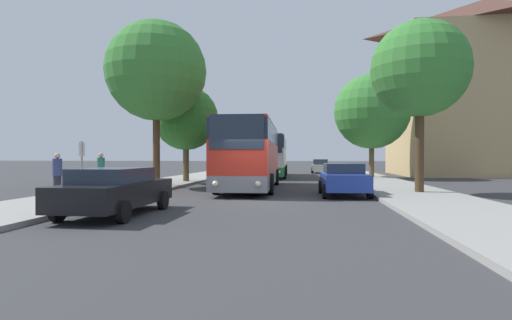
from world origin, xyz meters
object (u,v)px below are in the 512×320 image
(tree_right_near, at_px, (420,69))
(pedestrian_waiting_far, at_px, (57,175))
(parked_car_left_curb, at_px, (115,190))
(tree_right_mid, at_px, (372,112))
(bus_front, at_px, (251,155))
(tree_left_near, at_px, (186,118))
(pedestrian_waiting_near, at_px, (101,171))
(parked_car_right_near, at_px, (343,179))
(tree_left_far, at_px, (156,71))
(bus_stop_sign, at_px, (82,161))
(parked_car_right_far, at_px, (321,166))
(bus_middle, at_px, (271,156))

(tree_right_near, bearing_deg, pedestrian_waiting_far, -164.56)
(parked_car_left_curb, distance_m, tree_right_mid, 24.89)
(bus_front, distance_m, tree_left_near, 7.02)
(pedestrian_waiting_near, bearing_deg, tree_left_near, 154.62)
(parked_car_right_near, height_order, tree_right_near, tree_right_near)
(tree_left_far, bearing_deg, pedestrian_waiting_near, -112.49)
(pedestrian_waiting_near, xyz_separation_m, tree_right_near, (15.28, 0.75, 4.77))
(parked_car_right_near, relative_size, tree_left_far, 0.44)
(bus_front, bearing_deg, tree_left_near, 137.45)
(bus_stop_sign, bearing_deg, tree_right_mid, 49.03)
(parked_car_right_far, xyz_separation_m, tree_right_mid, (3.69, -10.85, 4.68))
(tree_left_near, bearing_deg, parked_car_left_curb, -81.29)
(bus_front, distance_m, tree_right_mid, 14.71)
(bus_stop_sign, xyz_separation_m, tree_right_mid, (14.91, 17.17, 3.87))
(parked_car_left_curb, bearing_deg, bus_stop_sign, 130.22)
(pedestrian_waiting_far, distance_m, tree_right_mid, 24.21)
(parked_car_right_far, distance_m, pedestrian_waiting_far, 31.30)
(bus_stop_sign, bearing_deg, bus_middle, 71.16)
(bus_middle, relative_size, bus_stop_sign, 5.26)
(bus_middle, distance_m, tree_right_mid, 9.31)
(parked_car_left_curb, distance_m, parked_car_right_far, 33.47)
(parked_car_right_near, height_order, tree_left_far, tree_left_far)
(bus_front, relative_size, parked_car_left_curb, 2.36)
(parked_car_right_near, bearing_deg, tree_right_mid, -105.33)
(pedestrian_waiting_near, bearing_deg, bus_middle, 147.37)
(parked_car_right_far, bearing_deg, bus_middle, 64.37)
(parked_car_right_near, bearing_deg, tree_right_near, -168.10)
(tree_left_near, bearing_deg, pedestrian_waiting_far, -100.69)
(parked_car_right_far, xyz_separation_m, tree_left_far, (-10.20, -22.00, 5.94))
(bus_stop_sign, relative_size, pedestrian_waiting_far, 1.29)
(pedestrian_waiting_far, bearing_deg, tree_right_mid, -162.88)
(parked_car_right_far, xyz_separation_m, bus_stop_sign, (-11.22, -28.02, 0.81))
(bus_middle, xyz_separation_m, pedestrian_waiting_near, (-7.02, -16.78, -0.80))
(pedestrian_waiting_far, height_order, tree_right_mid, tree_right_mid)
(parked_car_right_near, bearing_deg, parked_car_left_curb, 41.52)
(tree_left_near, bearing_deg, parked_car_right_near, -37.89)
(parked_car_left_curb, height_order, tree_left_near, tree_left_near)
(tree_left_far, xyz_separation_m, tree_right_mid, (13.88, 11.15, -1.26))
(pedestrian_waiting_near, distance_m, tree_right_near, 16.02)
(bus_stop_sign, bearing_deg, parked_car_right_far, 68.18)
(tree_right_near, bearing_deg, bus_stop_sign, -167.81)
(bus_front, bearing_deg, tree_right_mid, 52.58)
(parked_car_left_curb, height_order, pedestrian_waiting_far, pedestrian_waiting_far)
(parked_car_left_curb, bearing_deg, tree_left_near, 99.35)
(bus_front, bearing_deg, parked_car_right_near, -36.13)
(parked_car_right_far, height_order, bus_stop_sign, bus_stop_sign)
(tree_left_near, bearing_deg, parked_car_right_far, 62.05)
(parked_car_right_near, distance_m, tree_left_near, 12.78)
(bus_stop_sign, bearing_deg, tree_left_far, 80.37)
(parked_car_left_curb, relative_size, pedestrian_waiting_far, 2.62)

